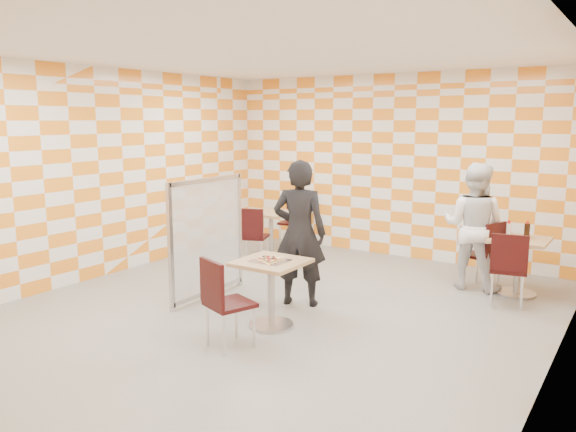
{
  "coord_description": "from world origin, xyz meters",
  "views": [
    {
      "loc": [
        3.64,
        -5.21,
        2.27
      ],
      "look_at": [
        0.1,
        0.2,
        1.15
      ],
      "focal_mm": 35.0,
      "sensor_mm": 36.0,
      "label": 1
    }
  ],
  "objects_px": {
    "second_table": "(518,257)",
    "man_dark": "(300,233)",
    "main_table": "(271,282)",
    "chair_second_side": "(488,250)",
    "chair_main_front": "(222,297)",
    "soda_bottle": "(527,231)",
    "sport_bottle": "(509,229)",
    "chair_empty_near": "(252,232)",
    "man_white": "(473,226)",
    "chair_empty_far": "(295,217)",
    "chair_second_front": "(509,264)",
    "empty_table": "(271,226)",
    "partition": "(207,237)"
  },
  "relations": [
    {
      "from": "man_white",
      "to": "chair_main_front",
      "type": "bearing_deg",
      "value": 67.58
    },
    {
      "from": "man_dark",
      "to": "sport_bottle",
      "type": "relative_size",
      "value": 8.97
    },
    {
      "from": "chair_main_front",
      "to": "chair_second_side",
      "type": "distance_m",
      "value": 3.89
    },
    {
      "from": "man_white",
      "to": "soda_bottle",
      "type": "distance_m",
      "value": 0.66
    },
    {
      "from": "second_table",
      "to": "chair_second_side",
      "type": "relative_size",
      "value": 0.81
    },
    {
      "from": "chair_second_side",
      "to": "soda_bottle",
      "type": "height_order",
      "value": "soda_bottle"
    },
    {
      "from": "second_table",
      "to": "man_dark",
      "type": "bearing_deg",
      "value": -139.13
    },
    {
      "from": "chair_second_front",
      "to": "chair_empty_far",
      "type": "height_order",
      "value": "same"
    },
    {
      "from": "sport_bottle",
      "to": "soda_bottle",
      "type": "relative_size",
      "value": 0.87
    },
    {
      "from": "chair_second_side",
      "to": "chair_main_front",
      "type": "bearing_deg",
      "value": -115.61
    },
    {
      "from": "soda_bottle",
      "to": "main_table",
      "type": "bearing_deg",
      "value": -127.55
    },
    {
      "from": "second_table",
      "to": "chair_second_front",
      "type": "relative_size",
      "value": 0.81
    },
    {
      "from": "partition",
      "to": "man_white",
      "type": "height_order",
      "value": "man_white"
    },
    {
      "from": "chair_second_front",
      "to": "sport_bottle",
      "type": "relative_size",
      "value": 4.62
    },
    {
      "from": "empty_table",
      "to": "chair_main_front",
      "type": "height_order",
      "value": "chair_main_front"
    },
    {
      "from": "chair_main_front",
      "to": "chair_empty_near",
      "type": "relative_size",
      "value": 1.0
    },
    {
      "from": "man_dark",
      "to": "chair_second_front",
      "type": "bearing_deg",
      "value": -169.44
    },
    {
      "from": "main_table",
      "to": "chair_second_front",
      "type": "distance_m",
      "value": 2.93
    },
    {
      "from": "chair_second_side",
      "to": "soda_bottle",
      "type": "xyz_separation_m",
      "value": [
        0.47,
        0.01,
        0.31
      ]
    },
    {
      "from": "second_table",
      "to": "empty_table",
      "type": "xyz_separation_m",
      "value": [
        -3.91,
        -0.02,
        0.0
      ]
    },
    {
      "from": "empty_table",
      "to": "chair_empty_near",
      "type": "height_order",
      "value": "chair_empty_near"
    },
    {
      "from": "main_table",
      "to": "chair_main_front",
      "type": "xyz_separation_m",
      "value": [
        -0.05,
        -0.78,
        0.04
      ]
    },
    {
      "from": "chair_empty_near",
      "to": "man_white",
      "type": "xyz_separation_m",
      "value": [
        3.17,
        0.72,
        0.31
      ]
    },
    {
      "from": "second_table",
      "to": "sport_bottle",
      "type": "xyz_separation_m",
      "value": [
        -0.17,
        0.13,
        0.33
      ]
    },
    {
      "from": "main_table",
      "to": "chair_main_front",
      "type": "distance_m",
      "value": 0.78
    },
    {
      "from": "chair_main_front",
      "to": "man_dark",
      "type": "height_order",
      "value": "man_dark"
    },
    {
      "from": "soda_bottle",
      "to": "empty_table",
      "type": "bearing_deg",
      "value": -179.29
    },
    {
      "from": "chair_second_side",
      "to": "sport_bottle",
      "type": "height_order",
      "value": "sport_bottle"
    },
    {
      "from": "chair_empty_far",
      "to": "man_white",
      "type": "xyz_separation_m",
      "value": [
        3.35,
        -0.79,
        0.31
      ]
    },
    {
      "from": "man_dark",
      "to": "second_table",
      "type": "bearing_deg",
      "value": -158.98
    },
    {
      "from": "chair_main_front",
      "to": "man_dark",
      "type": "relative_size",
      "value": 0.52
    },
    {
      "from": "chair_second_side",
      "to": "chair_empty_near",
      "type": "xyz_separation_m",
      "value": [
        -3.36,
        -0.77,
        0.0
      ]
    },
    {
      "from": "partition",
      "to": "soda_bottle",
      "type": "xyz_separation_m",
      "value": [
        3.37,
        2.33,
        0.06
      ]
    },
    {
      "from": "main_table",
      "to": "sport_bottle",
      "type": "bearing_deg",
      "value": 56.73
    },
    {
      "from": "chair_empty_near",
      "to": "soda_bottle",
      "type": "distance_m",
      "value": 3.92
    },
    {
      "from": "main_table",
      "to": "chair_second_side",
      "type": "bearing_deg",
      "value": 59.09
    },
    {
      "from": "second_table",
      "to": "chair_second_side",
      "type": "xyz_separation_m",
      "value": [
        -0.4,
        0.02,
        0.04
      ]
    },
    {
      "from": "chair_empty_far",
      "to": "sport_bottle",
      "type": "xyz_separation_m",
      "value": [
        3.77,
        -0.64,
        0.29
      ]
    },
    {
      "from": "man_dark",
      "to": "chair_empty_far",
      "type": "bearing_deg",
      "value": -76.33
    },
    {
      "from": "soda_bottle",
      "to": "chair_main_front",
      "type": "bearing_deg",
      "value": -121.47
    },
    {
      "from": "partition",
      "to": "chair_second_front",
      "type": "bearing_deg",
      "value": 27.25
    },
    {
      "from": "empty_table",
      "to": "chair_empty_far",
      "type": "bearing_deg",
      "value": 91.88
    },
    {
      "from": "second_table",
      "to": "man_dark",
      "type": "relative_size",
      "value": 0.42
    },
    {
      "from": "chair_empty_near",
      "to": "soda_bottle",
      "type": "relative_size",
      "value": 4.02
    },
    {
      "from": "sport_bottle",
      "to": "chair_second_side",
      "type": "bearing_deg",
      "value": -154.67
    },
    {
      "from": "empty_table",
      "to": "chair_main_front",
      "type": "distance_m",
      "value": 3.92
    },
    {
      "from": "chair_empty_far",
      "to": "second_table",
      "type": "bearing_deg",
      "value": -11.04
    },
    {
      "from": "chair_second_side",
      "to": "chair_empty_far",
      "type": "height_order",
      "value": "same"
    },
    {
      "from": "chair_main_front",
      "to": "sport_bottle",
      "type": "relative_size",
      "value": 4.62
    },
    {
      "from": "chair_empty_near",
      "to": "chair_empty_far",
      "type": "xyz_separation_m",
      "value": [
        -0.18,
        1.52,
        0.0
      ]
    }
  ]
}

